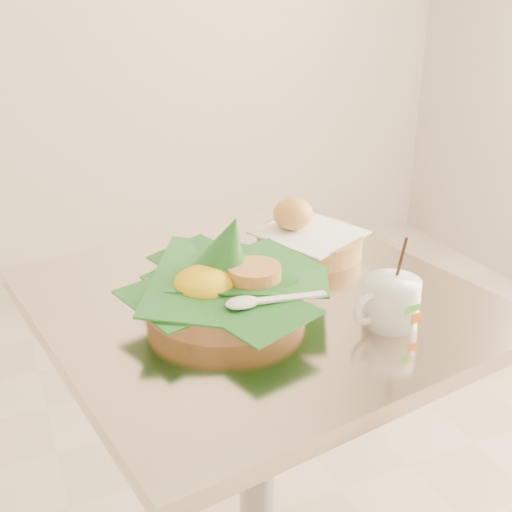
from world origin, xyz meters
name	(u,v)px	position (x,y,z in m)	size (l,w,h in m)	color
cafe_table	(257,401)	(0.11, 0.02, 0.53)	(0.80, 0.80, 0.75)	gray
rice_basket	(225,281)	(0.05, 0.00, 0.79)	(0.33, 0.33, 0.17)	tan
bread_basket	(306,237)	(0.28, 0.15, 0.78)	(0.24, 0.24, 0.11)	tan
coffee_mug	(391,301)	(0.26, -0.16, 0.79)	(0.12, 0.09, 0.15)	white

